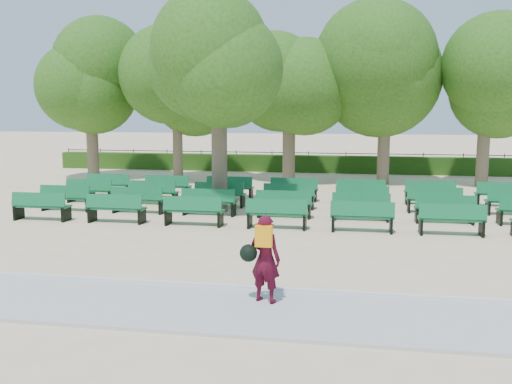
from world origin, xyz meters
TOP-DOWN VIEW (x-y plane):
  - ground at (0.00, 0.00)m, footprint 120.00×120.00m
  - paving at (0.00, -7.40)m, footprint 30.00×2.20m
  - curb at (0.00, -6.25)m, footprint 30.00×0.12m
  - hedge at (0.00, 14.00)m, footprint 26.00×0.70m
  - fence at (0.00, 14.40)m, footprint 26.00×0.10m
  - tree_line at (0.00, 10.00)m, footprint 21.80×6.80m
  - bench_array at (1.31, 1.89)m, footprint 1.77×0.67m
  - tree_among at (-0.90, 1.81)m, footprint 4.44×4.44m
  - person at (2.00, -6.96)m, footprint 0.77×0.53m

SIDE VIEW (x-z plane):
  - ground at x=0.00m, z-range 0.00..0.00m
  - fence at x=0.00m, z-range -0.51..0.51m
  - tree_line at x=0.00m, z-range -3.52..3.52m
  - paving at x=0.00m, z-range 0.00..0.06m
  - curb at x=0.00m, z-range 0.00..0.10m
  - bench_array at x=1.31m, z-range -0.46..0.64m
  - hedge at x=0.00m, z-range 0.00..0.90m
  - person at x=2.00m, z-range 0.09..1.62m
  - tree_among at x=-0.90m, z-range 1.20..7.66m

